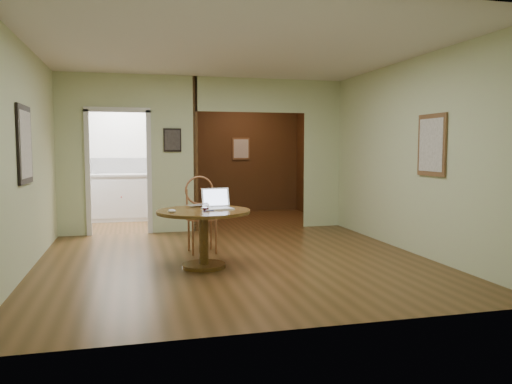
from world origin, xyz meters
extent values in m
plane|color=#472F14|center=(0.00, 0.00, 0.00)|extent=(5.00, 5.00, 0.00)
plane|color=silver|center=(0.00, 0.00, 2.70)|extent=(5.00, 5.00, 0.00)
plane|color=beige|center=(0.00, -2.50, 1.35)|extent=(5.00, 0.00, 5.00)
plane|color=beige|center=(-2.50, 0.00, 1.35)|extent=(0.00, 5.00, 5.00)
plane|color=beige|center=(2.50, 0.00, 1.35)|extent=(0.00, 5.00, 5.00)
cube|color=beige|center=(-2.25, 2.50, 1.35)|extent=(0.50, 2.70, 0.04)
cube|color=beige|center=(-0.60, 2.50, 1.35)|extent=(0.80, 2.70, 0.04)
cube|color=beige|center=(2.15, 2.50, 1.35)|extent=(0.70, 2.70, 0.04)
plane|color=silver|center=(-1.35, 4.50, 1.35)|extent=(2.70, 0.00, 2.70)
plane|color=#372210|center=(1.15, 5.00, 1.35)|extent=(2.70, 0.00, 2.70)
cube|color=#372210|center=(-0.20, 3.75, 1.35)|extent=(0.08, 2.50, 2.70)
cube|color=black|center=(-2.48, 0.00, 1.50)|extent=(0.03, 0.70, 0.90)
cube|color=brown|center=(2.48, -0.50, 1.50)|extent=(0.03, 0.60, 0.80)
cube|color=black|center=(-0.60, 2.48, 1.60)|extent=(0.30, 0.03, 0.40)
cube|color=white|center=(1.15, 4.98, 1.45)|extent=(0.40, 0.03, 0.50)
cube|color=white|center=(-1.35, 4.49, 1.10)|extent=(2.00, 0.02, 0.32)
cylinder|color=brown|center=(-0.46, -0.23, 0.02)|extent=(0.53, 0.53, 0.05)
cylinder|color=brown|center=(-0.46, -0.23, 0.35)|extent=(0.11, 0.11, 0.62)
cylinder|color=brown|center=(-0.46, -0.23, 0.69)|extent=(1.14, 1.14, 0.04)
cylinder|color=brown|center=(-0.35, 0.66, 0.48)|extent=(0.48, 0.48, 0.03)
cylinder|color=brown|center=(-0.50, 0.49, 0.24)|extent=(0.03, 0.03, 0.48)
cylinder|color=brown|center=(-0.18, 0.51, 0.24)|extent=(0.03, 0.03, 0.48)
cylinder|color=brown|center=(-0.52, 0.81, 0.24)|extent=(0.03, 0.03, 0.48)
cylinder|color=brown|center=(-0.20, 0.83, 0.24)|extent=(0.03, 0.03, 0.48)
cylinder|color=brown|center=(-0.54, 0.81, 0.69)|extent=(0.03, 0.03, 0.39)
cylinder|color=brown|center=(-0.18, 0.83, 0.69)|extent=(0.03, 0.03, 0.39)
torus|color=brown|center=(-0.36, 0.83, 0.86)|extent=(0.42, 0.05, 0.42)
cube|color=white|center=(-0.28, -0.21, 0.72)|extent=(0.39, 0.30, 0.02)
cube|color=silver|center=(-0.28, -0.24, 0.73)|extent=(0.32, 0.18, 0.00)
cube|color=white|center=(-0.28, -0.06, 0.84)|extent=(0.36, 0.12, 0.24)
cube|color=#919CB8|center=(-0.28, -0.07, 0.84)|extent=(0.32, 0.09, 0.20)
imported|color=#B4B4B9|center=(-0.42, 0.10, 0.73)|extent=(0.43, 0.38, 0.03)
ellipsoid|color=white|center=(-0.85, -0.40, 0.73)|extent=(0.11, 0.08, 0.04)
cylinder|color=#0B1153|center=(-0.42, -0.37, 0.71)|extent=(0.14, 0.03, 0.01)
cube|color=white|center=(-1.35, 4.20, 0.45)|extent=(2.00, 0.55, 0.90)
cube|color=#BABAB5|center=(-1.35, 4.20, 0.92)|extent=(2.06, 0.60, 0.04)
sphere|color=#B20C0C|center=(-1.50, 3.91, 0.50)|extent=(0.03, 0.03, 0.03)
sphere|color=#B20C0C|center=(-0.50, 3.91, 0.50)|extent=(0.03, 0.03, 0.03)
ellipsoid|color=beige|center=(-0.68, 4.20, 1.10)|extent=(0.33, 0.28, 0.32)
camera|label=1|loc=(-1.29, -6.22, 1.46)|focal=35.00mm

